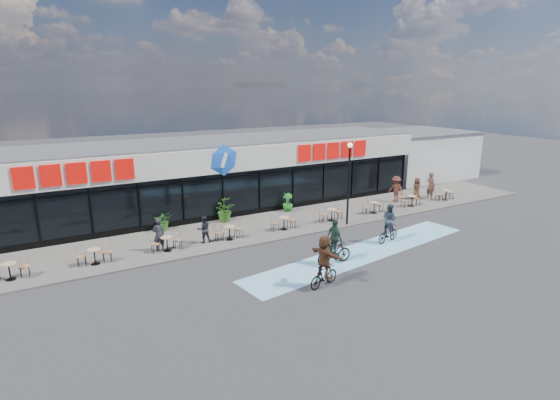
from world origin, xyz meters
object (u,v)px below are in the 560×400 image
patron_left (159,234)px  cyclist_a (334,247)px  potted_plant_right (288,202)px  potted_plant_mid (223,210)px  pedestrian_c (417,188)px  bistro_set_0 (9,269)px  potted_plant_left (163,221)px  lamp_post (349,176)px  pedestrian_b (431,186)px  cyclist_b (389,226)px  pedestrian_a (396,189)px  patron_right (204,229)px

patron_left → cyclist_a: size_ratio=0.78×
potted_plant_right → potted_plant_mid: bearing=179.7°
potted_plant_right → pedestrian_c: pedestrian_c is taller
bistro_set_0 → potted_plant_left: size_ratio=1.38×
lamp_post → pedestrian_b: bearing=11.4°
pedestrian_b → cyclist_b: 10.21m
patron_left → pedestrian_a: (16.99, 1.16, 0.08)m
potted_plant_left → pedestrian_c: size_ratio=0.71×
pedestrian_c → cyclist_b: (-7.95, -5.56, 0.03)m
pedestrian_a → pedestrian_c: pedestrian_a is taller
potted_plant_mid → pedestrian_c: (14.25, -1.90, 0.10)m
potted_plant_mid → cyclist_a: (2.05, -8.42, 0.07)m
lamp_post → pedestrian_b: size_ratio=2.49×
lamp_post → potted_plant_mid: bearing=145.8°
pedestrian_c → potted_plant_left: bearing=-18.5°
patron_right → potted_plant_mid: bearing=-122.1°
patron_right → pedestrian_b: 17.46m
pedestrian_a → potted_plant_mid: bearing=-105.1°
pedestrian_b → potted_plant_left: bearing=83.1°
lamp_post → potted_plant_left: bearing=156.3°
potted_plant_left → bistro_set_0: bearing=-156.6°
potted_plant_right → lamp_post: bearing=-68.5°
potted_plant_mid → cyclist_b: cyclist_b is taller
potted_plant_left → pedestrian_c: bearing=-6.4°
pedestrian_a → cyclist_b: bearing=-53.6°
cyclist_a → lamp_post: bearing=46.1°
bistro_set_0 → cyclist_a: size_ratio=0.71×
lamp_post → potted_plant_mid: 7.75m
potted_plant_right → patron_left: (-9.16, -2.90, 0.25)m
potted_plant_right → patron_left: patron_left is taller
potted_plant_right → pedestrian_c: (9.75, -1.88, 0.19)m
potted_plant_left → potted_plant_mid: 3.62m
pedestrian_b → cyclist_b: (-8.84, -5.10, -0.16)m
lamp_post → cyclist_a: (-4.09, -4.24, -2.14)m
patron_right → cyclist_a: cyclist_a is taller
pedestrian_b → pedestrian_a: bearing=78.6°
pedestrian_a → cyclist_b: (-6.03, -5.70, -0.11)m
potted_plant_left → pedestrian_a: 16.07m
potted_plant_mid → potted_plant_right: (4.50, -0.02, -0.10)m
bistro_set_0 → pedestrian_a: 23.43m
cyclist_a → pedestrian_b: bearing=24.8°
potted_plant_mid → patron_left: (-4.65, -2.92, 0.16)m
lamp_post → patron_left: 11.06m
potted_plant_left → potted_plant_right: size_ratio=0.94×
potted_plant_right → patron_left: size_ratio=0.70×
bistro_set_0 → pedestrian_c: bearing=2.7°
cyclist_b → cyclist_a: bearing=-167.3°
pedestrian_b → pedestrian_c: size_ratio=1.25×
potted_plant_left → patron_right: 3.31m
potted_plant_left → patron_left: patron_left is taller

